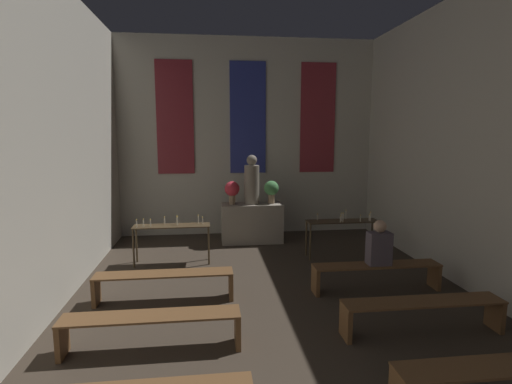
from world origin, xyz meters
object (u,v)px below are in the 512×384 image
Objects in this scene: statue at (252,182)px; flower_vase_left at (232,190)px; candle_rack_right at (343,225)px; pew_third_right at (423,309)px; person_seated at (379,245)px; altar at (252,223)px; flower_vase_right at (271,189)px; pew_third_left at (152,324)px; pew_back_left at (164,280)px; candle_rack_left at (172,230)px; pew_second_right at (504,376)px; pew_back_right at (376,271)px.

flower_vase_left is (-0.45, -0.00, -0.18)m from statue.
candle_rack_right is 3.21m from pew_third_right.
person_seated is at bearing -61.44° from statue.
flower_vase_right reaches higher than altar.
pew_third_left is 2.84× the size of person_seated.
pew_back_left is at bearing -124.28° from flower_vase_right.
statue is at bearing 118.56° from person_seated.
candle_rack_left is (-1.26, -1.34, -0.58)m from flower_vase_left.
pew_third_left is 3.68m from person_seated.
pew_second_right and pew_back_left have the same top height.
flower_vase_right reaches higher than person_seated.
pew_back_left is (0.00, 1.41, 0.00)m from pew_third_left.
pew_third_right is (-0.04, -3.19, -0.33)m from candle_rack_right.
pew_back_left is at bearing -118.20° from statue.
pew_back_right is (1.68, -3.12, -0.13)m from altar.
flower_vase_left is (-0.45, 0.00, 0.78)m from altar.
pew_back_left is (-3.35, 1.41, 0.00)m from pew_third_right.
candle_rack_right is at bearing -31.74° from flower_vase_left.
pew_third_left is (-1.22, -4.53, -0.91)m from flower_vase_left.
pew_third_left is at bearing 180.00° from pew_third_right.
candle_rack_left is at bearing -141.96° from altar.
candle_rack_right is at bearing 27.74° from pew_back_left.
flower_vase_left is 0.36× the size of candle_rack_left.
flower_vase_left reaches higher than pew_back_left.
candle_rack_right is 0.71× the size of pew_second_right.
pew_back_right is 0.43m from person_seated.
pew_second_right is (3.39, -4.60, -0.33)m from candle_rack_left.
pew_back_right is at bearing -61.80° from statue.
candle_rack_right reaches higher than pew_back_right.
candle_rack_right is at bearing 43.26° from pew_third_left.
flower_vase_right is 0.36× the size of candle_rack_left.
pew_third_left is 3.63m from pew_back_right.
candle_rack_left is at bearing 126.36° from pew_second_right.
candle_rack_right is at bearing 89.51° from pew_second_right.
pew_third_right is at bearing -90.70° from candle_rack_right.
altar reaches higher than pew_back_right.
candle_rack_right reaches higher than pew_back_left.
pew_third_right is (1.68, -4.53, -1.09)m from statue.
candle_rack_left is 4.67m from pew_third_right.
pew_second_right is 2.85m from person_seated.
flower_vase_right is 0.26× the size of pew_third_left.
candle_rack_left is 3.85m from person_seated.
pew_second_right is 1.00× the size of pew_third_right.
person_seated is at bearing 89.48° from pew_second_right.
pew_third_right is at bearing 0.00° from pew_third_left.
altar is 0.68× the size of pew_back_right.
flower_vase_right is 4.78m from pew_third_right.
pew_back_right is (-0.04, -1.78, -0.33)m from candle_rack_right.
statue is 0.55× the size of pew_back_left.
flower_vase_left reaches higher than pew_back_right.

